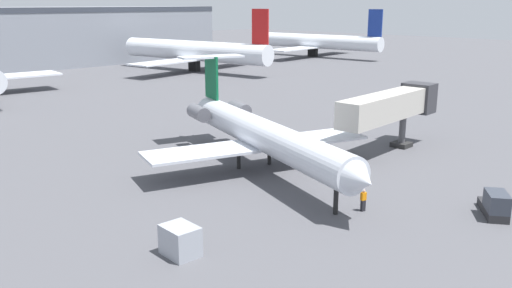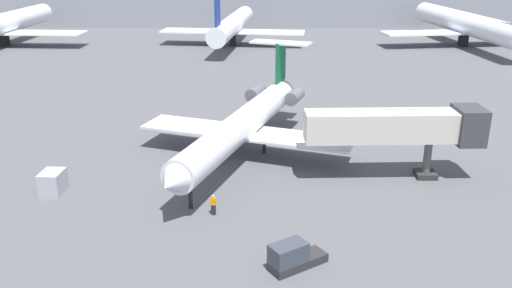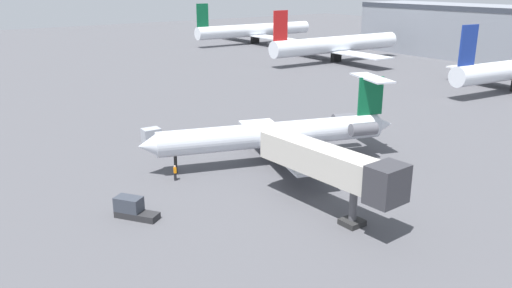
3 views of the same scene
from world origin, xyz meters
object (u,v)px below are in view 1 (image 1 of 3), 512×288
jet_bridge (394,106)px  parked_airliner_east_mid (194,51)px  regional_jet (260,133)px  parked_airliner_east_end (314,42)px  ground_crew_marshaller (363,200)px  baggage_tug_lead (495,205)px  cargo_container_uld (180,241)px

jet_bridge → parked_airliner_east_mid: size_ratio=0.38×
regional_jet → parked_airliner_east_end: (88.87, 64.17, 0.77)m
jet_bridge → ground_crew_marshaller: size_ratio=9.27×
regional_jet → ground_crew_marshaller: regional_jet is taller
parked_airliner_east_mid → ground_crew_marshaller: bearing=-121.4°
baggage_tug_lead → cargo_container_uld: 22.63m
cargo_container_uld → regional_jet: bearing=28.5°
ground_crew_marshaller → parked_airliner_east_end: parked_airliner_east_end is taller
jet_bridge → ground_crew_marshaller: 18.31m
jet_bridge → parked_airliner_east_end: (74.67, 69.41, -0.53)m
jet_bridge → parked_airliner_east_mid: 73.16m
cargo_container_uld → parked_airliner_east_mid: (59.38, 70.54, 3.54)m
ground_crew_marshaller → cargo_container_uld: cargo_container_uld is taller
ground_crew_marshaller → parked_airliner_east_mid: bearing=58.6°
regional_jet → cargo_container_uld: regional_jet is taller
jet_bridge → baggage_tug_lead: bearing=-125.8°
baggage_tug_lead → parked_airliner_east_end: (85.23, 84.08, 3.42)m
cargo_container_uld → parked_airliner_east_mid: parked_airliner_east_mid is taller
jet_bridge → cargo_container_uld: jet_bridge is taller
cargo_container_uld → parked_airliner_east_mid: bearing=49.9°
parked_airliner_east_mid → jet_bridge: bearing=-113.5°
jet_bridge → baggage_tug_lead: (-10.57, -14.67, -3.95)m
regional_jet → ground_crew_marshaller: (-2.11, -12.57, -2.63)m
parked_airliner_east_mid → parked_airliner_east_end: bearing=2.9°
regional_jet → jet_bridge: (14.20, -5.24, 1.30)m
ground_crew_marshaller → cargo_container_uld: 14.43m
cargo_container_uld → parked_airliner_east_end: parked_airliner_east_end is taller
cargo_container_uld → jet_bridge: bearing=6.5°
jet_bridge → parked_airliner_east_end: size_ratio=0.37×
parked_airliner_east_mid → parked_airliner_east_end: size_ratio=0.96×
jet_bridge → cargo_container_uld: (-30.21, -3.44, -3.85)m
baggage_tug_lead → cargo_container_uld: size_ratio=1.73×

